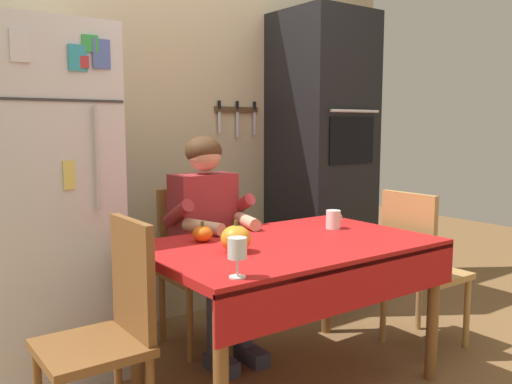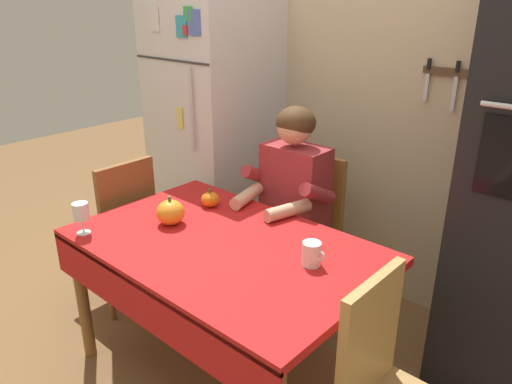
{
  "view_description": "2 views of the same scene",
  "coord_description": "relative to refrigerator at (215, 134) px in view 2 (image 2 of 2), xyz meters",
  "views": [
    {
      "loc": [
        -1.64,
        -1.89,
        1.31
      ],
      "look_at": [
        -0.15,
        0.17,
        0.99
      ],
      "focal_mm": 37.57,
      "sensor_mm": 36.0,
      "label": 1
    },
    {
      "loc": [
        1.41,
        -1.26,
        1.78
      ],
      "look_at": [
        0.06,
        0.25,
        0.96
      ],
      "focal_mm": 34.23,
      "sensor_mm": 36.0,
      "label": 2
    }
  ],
  "objects": [
    {
      "name": "pumpkin_medium",
      "position": [
        0.61,
        -0.62,
        -0.12
      ],
      "size": [
        0.1,
        0.1,
        0.1
      ],
      "color": "orange",
      "rests_on": "dining_table"
    },
    {
      "name": "chair_left_side",
      "position": [
        0.05,
        -0.83,
        -0.39
      ],
      "size": [
        0.4,
        0.4,
        0.93
      ],
      "color": "brown",
      "rests_on": "ground"
    },
    {
      "name": "ground_plane",
      "position": [
        0.95,
        -0.96,
        -0.9
      ],
      "size": [
        10.0,
        10.0,
        0.0
      ],
      "primitive_type": "plane",
      "color": "brown",
      "rests_on": "ground"
    },
    {
      "name": "pumpkin_large",
      "position": [
        0.62,
        -0.89,
        -0.1
      ],
      "size": [
        0.14,
        0.14,
        0.14
      ],
      "color": "orange",
      "rests_on": "dining_table"
    },
    {
      "name": "refrigerator",
      "position": [
        0.0,
        0.0,
        0.0
      ],
      "size": [
        0.68,
        0.71,
        1.8
      ],
      "color": "silver",
      "rests_on": "ground"
    },
    {
      "name": "dining_table",
      "position": [
        0.95,
        -0.88,
        -0.24
      ],
      "size": [
        1.4,
        0.9,
        0.74
      ],
      "color": "brown",
      "rests_on": "ground"
    },
    {
      "name": "seated_person",
      "position": [
        0.85,
        -0.28,
        -0.16
      ],
      "size": [
        0.47,
        0.55,
        1.25
      ],
      "color": "#38384C",
      "rests_on": "ground"
    },
    {
      "name": "back_wall_assembly",
      "position": [
        1.0,
        0.39,
        0.4
      ],
      "size": [
        3.7,
        0.13,
        2.6
      ],
      "color": "#BCAD89",
      "rests_on": "ground"
    },
    {
      "name": "chair_behind_person",
      "position": [
        0.85,
        -0.09,
        -0.39
      ],
      "size": [
        0.4,
        0.4,
        0.93
      ],
      "color": "#9E6B33",
      "rests_on": "ground"
    },
    {
      "name": "wine_glass",
      "position": [
        0.4,
        -1.23,
        -0.05
      ],
      "size": [
        0.07,
        0.07,
        0.15
      ],
      "color": "white",
      "rests_on": "dining_table"
    },
    {
      "name": "coffee_mug",
      "position": [
        1.36,
        -0.75,
        -0.11
      ],
      "size": [
        0.11,
        0.08,
        0.1
      ],
      "color": "white",
      "rests_on": "dining_table"
    }
  ]
}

